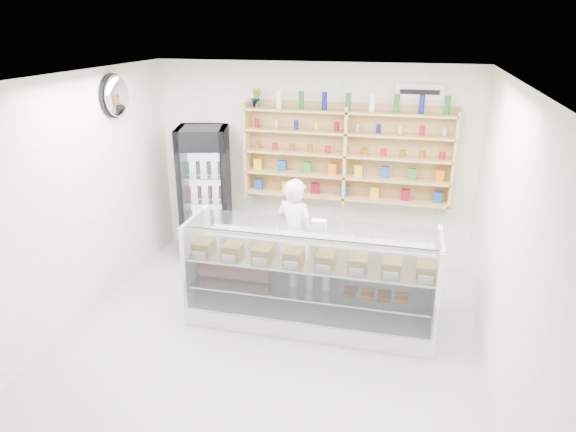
# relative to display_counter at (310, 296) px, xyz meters

# --- Properties ---
(room) EXTENTS (5.00, 5.00, 5.00)m
(room) POSITION_rel_display_counter_xyz_m (-0.37, -0.65, 1.06)
(room) COLOR #B4B5BA
(room) RESTS_ON ground
(display_counter) EXTENTS (2.78, 0.83, 1.21)m
(display_counter) POSITION_rel_display_counter_xyz_m (0.00, 0.00, 0.00)
(display_counter) COLOR white
(display_counter) RESTS_ON floor
(shop_worker) EXTENTS (0.63, 0.51, 1.50)m
(shop_worker) POSITION_rel_display_counter_xyz_m (-0.36, 0.76, 0.41)
(shop_worker) COLOR white
(shop_worker) RESTS_ON floor
(drinks_cooler) EXTENTS (0.84, 0.82, 1.92)m
(drinks_cooler) POSITION_rel_display_counter_xyz_m (-1.87, 1.49, 0.63)
(drinks_cooler) COLOR black
(drinks_cooler) RESTS_ON floor
(wall_shelving) EXTENTS (2.84, 0.28, 1.33)m
(wall_shelving) POSITION_rel_display_counter_xyz_m (0.13, 1.69, 1.26)
(wall_shelving) COLOR tan
(wall_shelving) RESTS_ON back_wall
(potted_plant) EXTENTS (0.18, 0.16, 0.27)m
(potted_plant) POSITION_rel_display_counter_xyz_m (-1.12, 1.69, 1.99)
(potted_plant) COLOR #1E6626
(potted_plant) RESTS_ON wall_shelving
(security_mirror) EXTENTS (0.15, 0.50, 0.50)m
(security_mirror) POSITION_rel_display_counter_xyz_m (-2.54, 0.55, 2.11)
(security_mirror) COLOR silver
(security_mirror) RESTS_ON left_wall
(wall_sign) EXTENTS (0.62, 0.03, 0.20)m
(wall_sign) POSITION_rel_display_counter_xyz_m (1.03, 1.82, 2.11)
(wall_sign) COLOR white
(wall_sign) RESTS_ON back_wall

